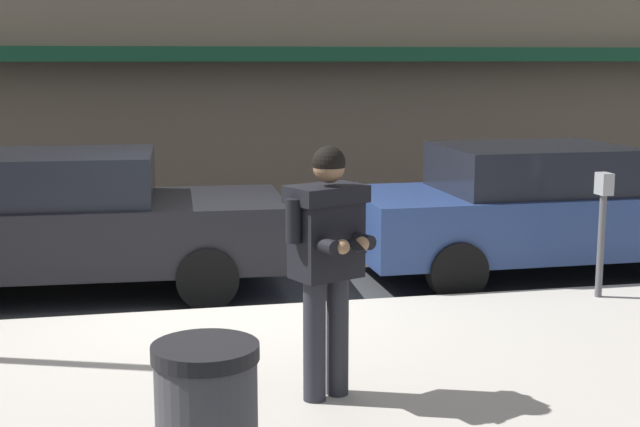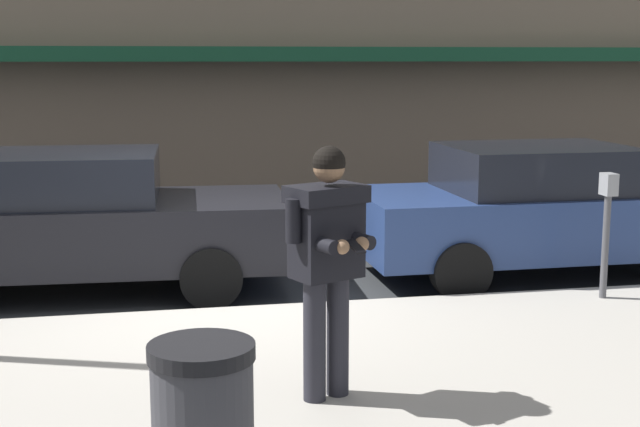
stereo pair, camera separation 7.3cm
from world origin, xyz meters
The scene contains 7 objects.
ground_plane centered at (0.00, 0.00, 0.00)m, with size 80.00×80.00×0.00m, color #2B2D30.
sidewalk centered at (1.00, -2.85, 0.07)m, with size 32.00×5.30×0.14m, color #A8A399.
curb_paint_line centered at (1.00, 0.05, 0.00)m, with size 28.00×0.12×0.01m, color silver.
parked_sedan_mid centered at (-1.44, 1.22, 0.79)m, with size 4.58×2.10×1.54m.
parked_sedan_far centered at (3.90, 0.92, 0.79)m, with size 4.52×1.96×1.54m.
man_texting_on_phone centered at (0.55, -2.69, 1.25)m, with size 0.61×0.65×1.81m.
parking_meter centered at (3.84, -0.60, 0.97)m, with size 0.12×0.18×1.27m.
Camera 2 is at (-0.67, -8.61, 2.53)m, focal length 50.00 mm.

